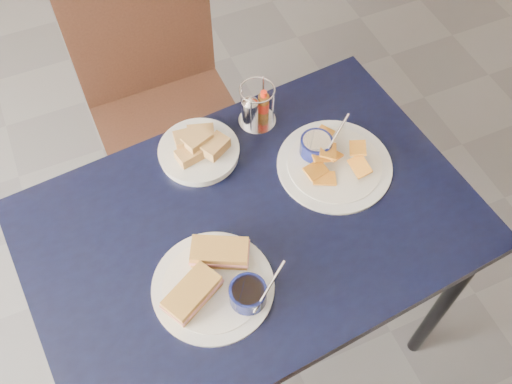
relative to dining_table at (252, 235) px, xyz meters
name	(u,v)px	position (x,y,z in m)	size (l,w,h in m)	color
ground	(299,372)	(0.08, -0.23, -0.68)	(6.00, 6.00, 0.00)	#525257
dining_table	(252,235)	(0.00, 0.00, 0.00)	(1.22, 0.87, 0.75)	black
chair_far	(160,91)	(-0.05, 0.70, -0.10)	(0.49, 0.46, 1.02)	black
sandwich_plate	(216,281)	(-0.15, -0.13, 0.09)	(0.31, 0.30, 0.12)	white
plantain_plate	(329,159)	(0.27, 0.09, 0.09)	(0.32, 0.32, 0.12)	white
bread_basket	(199,148)	(-0.05, 0.26, 0.10)	(0.22, 0.22, 0.08)	white
condiment_caddy	(256,108)	(0.15, 0.31, 0.13)	(0.11, 0.11, 0.14)	silver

